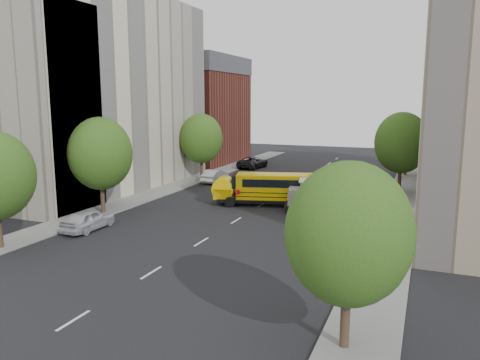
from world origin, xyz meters
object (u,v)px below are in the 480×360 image
Objects in this scene: street_tree_3 at (349,234)px; parked_car_2 at (253,162)px; school_bus at (274,187)px; safari_truck at (325,196)px; street_tree_1 at (100,154)px; parked_car_3 at (357,236)px; street_tree_2 at (201,139)px; parked_car_4 at (382,190)px; parked_car_1 at (215,176)px; street_tree_5 at (407,138)px; parked_car_0 at (88,220)px; street_tree_4 at (402,143)px.

street_tree_3 reaches higher than parked_car_2.
school_bus is 4.97m from safari_truck.
street_tree_1 reaches higher than parked_car_3.
school_bus reaches higher than parked_car_3.
street_tree_1 is at bearing 89.86° from parked_car_2.
street_tree_2 reaches higher than school_bus.
street_tree_2 is at bearing 124.51° from street_tree_3.
street_tree_1 is 1.17× the size of safari_truck.
safari_truck is 1.67× the size of parked_car_4.
street_tree_1 reaches higher than parked_car_4.
parked_car_2 is at bearing -90.63° from parked_car_1.
parked_car_4 is (-1.40, -14.34, -4.01)m from street_tree_5.
street_tree_3 is at bearing -55.49° from street_tree_2.
parked_car_4 is (18.40, 20.11, -0.07)m from parked_car_0.
school_bus is at bearing -38.93° from street_tree_2.
parked_car_3 is 1.10× the size of parked_car_4.
street_tree_1 is 37.20m from street_tree_5.
parked_car_1 is 0.79× the size of parked_car_2.
street_tree_1 is 0.98× the size of street_tree_4.
street_tree_4 reaches higher than parked_car_0.
street_tree_2 reaches higher than parked_car_2.
safari_truck is at bearing 127.58° from parked_car_2.
street_tree_3 is 32.01m from street_tree_4.
parked_car_2 is 22.88m from parked_car_4.
street_tree_1 is 29.63m from parked_car_2.
parked_car_3 is at bearing -42.59° from street_tree_2.
street_tree_5 is at bearing 90.00° from street_tree_3.
street_tree_1 is at bearing -64.67° from parked_car_0.
parked_car_3 is (20.60, -18.93, -4.18)m from street_tree_2.
safari_truck is (-5.12, -22.99, -3.25)m from street_tree_5.
street_tree_3 is 1.76× the size of parked_car_4.
street_tree_3 is at bearing -82.12° from parked_car_4.
parked_car_4 is (-1.40, 29.66, -3.77)m from street_tree_3.
parked_car_1 is at bearing -146.65° from street_tree_5.
parked_car_0 is at bearing -119.89° from street_tree_5.
school_bus is at bearing -133.84° from parked_car_4.
safari_truck is (-5.12, -10.99, -3.62)m from street_tree_4.
street_tree_5 is at bearing 49.95° from school_bus.
safari_truck is 1.19× the size of parked_car_2.
street_tree_4 reaches higher than parked_car_4.
safari_truck is at bearing 103.70° from street_tree_3.
street_tree_3 reaches higher than parked_car_4.
parked_car_2 is at bearing 116.37° from parked_car_3.
street_tree_4 is 30.24m from parked_car_0.
street_tree_2 reaches higher than street_tree_5.
street_tree_3 is 47.71m from parked_car_2.
street_tree_4 is 1.20× the size of safari_truck.
street_tree_5 reaches higher than parked_car_3.
street_tree_3 is 36.95m from parked_car_1.
street_tree_5 is 1.86× the size of parked_car_4.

